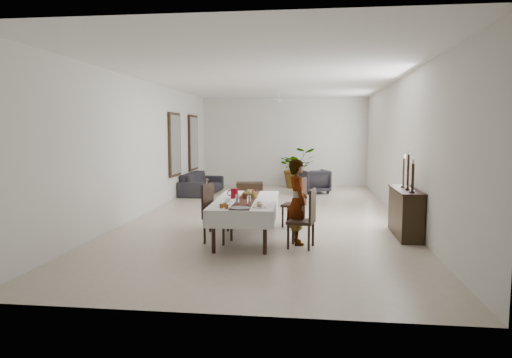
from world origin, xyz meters
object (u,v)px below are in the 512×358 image
object	(u,v)px
dining_table_top	(246,201)
sideboard_body	(405,213)
red_pitcher	(234,193)
woman	(297,202)
sofa	(202,183)

from	to	relation	value
dining_table_top	sideboard_body	xyz separation A→B (m)	(2.97, 0.54, -0.26)
red_pitcher	sideboard_body	bearing A→B (deg)	7.10
dining_table_top	woman	bearing A→B (deg)	-19.62
red_pitcher	woman	bearing A→B (deg)	-20.08
dining_table_top	red_pitcher	size ratio (longest dim) A/B	12.00
dining_table_top	red_pitcher	bearing A→B (deg)	149.04
woman	sideboard_body	world-z (taller)	woman
dining_table_top	sofa	distance (m)	6.36
red_pitcher	sofa	size ratio (longest dim) A/B	0.08
dining_table_top	red_pitcher	xyz separation A→B (m)	(-0.24, 0.14, 0.13)
woman	sideboard_body	xyz separation A→B (m)	(2.02, 0.84, -0.32)
dining_table_top	woman	xyz separation A→B (m)	(0.95, -0.30, 0.06)
dining_table_top	sideboard_body	world-z (taller)	sideboard_body
sideboard_body	sofa	bearing A→B (deg)	134.26
sideboard_body	red_pitcher	bearing A→B (deg)	-172.90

